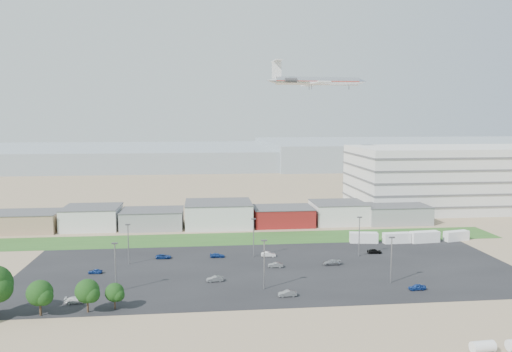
{
  "coord_description": "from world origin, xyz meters",
  "views": [
    {
      "loc": [
        -11.14,
        -96.12,
        36.41
      ],
      "look_at": [
        1.57,
        22.0,
        22.64
      ],
      "focal_mm": 35.0,
      "sensor_mm": 36.0,
      "label": 1
    }
  ],
  "objects": [
    {
      "name": "lightpole_back_l",
      "position": [
        -29.88,
        28.43,
        5.1
      ],
      "size": [
        1.2,
        0.5,
        10.2
      ],
      "primitive_type": null,
      "color": "slate",
      "rests_on": "ground"
    },
    {
      "name": "parked_car_10",
      "position": [
        -36.47,
        2.41,
        0.61
      ],
      "size": [
        4.32,
        1.98,
        1.23
      ],
      "primitive_type": "imported",
      "rotation": [
        0.0,
        0.0,
        1.63
      ],
      "color": "silver",
      "rests_on": "ground"
    },
    {
      "name": "parked_car_6",
      "position": [
        -7.59,
        32.08,
        0.56
      ],
      "size": [
        3.89,
        1.65,
        1.12
      ],
      "primitive_type": "imported",
      "rotation": [
        0.0,
        0.0,
        1.55
      ],
      "color": "navy",
      "rests_on": "ground"
    },
    {
      "name": "ground",
      "position": [
        0.0,
        0.0,
        0.0
      ],
      "size": [
        700.0,
        700.0,
        0.0
      ],
      "primitive_type": "plane",
      "color": "#8C7959",
      "rests_on": "ground"
    },
    {
      "name": "tree_near",
      "position": [
        -28.22,
        -1.64,
        2.9
      ],
      "size": [
        3.86,
        3.86,
        5.79
      ],
      "primitive_type": null,
      "color": "black",
      "rests_on": "ground"
    },
    {
      "name": "grass_strip",
      "position": [
        0.0,
        52.0,
        0.01
      ],
      "size": [
        160.0,
        16.0,
        0.02
      ],
      "primitive_type": "cube",
      "color": "#295620",
      "rests_on": "ground"
    },
    {
      "name": "parked_car_11",
      "position": [
        5.9,
        31.35,
        0.64
      ],
      "size": [
        3.98,
        1.65,
        1.28
      ],
      "primitive_type": "imported",
      "rotation": [
        0.0,
        0.0,
        1.49
      ],
      "color": "silver",
      "rests_on": "ground"
    },
    {
      "name": "box_trailer_a",
      "position": [
        35.74,
        43.2,
        1.52
      ],
      "size": [
        8.37,
        3.69,
        3.03
      ],
      "primitive_type": null,
      "rotation": [
        0.0,
        0.0,
        -0.15
      ],
      "color": "silver",
      "rests_on": "ground"
    },
    {
      "name": "parked_car_12",
      "position": [
        20.55,
        22.25,
        0.63
      ],
      "size": [
        4.43,
        1.93,
        1.27
      ],
      "primitive_type": "imported",
      "rotation": [
        0.0,
        0.0,
        -1.53
      ],
      "color": "#A5A5AA",
      "rests_on": "ground"
    },
    {
      "name": "tree_right",
      "position": [
        -33.03,
        -2.73,
        3.63
      ],
      "size": [
        4.83,
        4.83,
        7.25
      ],
      "primitive_type": null,
      "color": "black",
      "rests_on": "ground"
    },
    {
      "name": "tree_mid",
      "position": [
        -41.38,
        -3.48,
        3.82
      ],
      "size": [
        5.1,
        5.1,
        7.65
      ],
      "primitive_type": null,
      "color": "black",
      "rests_on": "ground"
    },
    {
      "name": "parked_car_5",
      "position": [
        -36.69,
        21.4,
        0.55
      ],
      "size": [
        3.33,
        1.55,
        1.1
      ],
      "primitive_type": "imported",
      "rotation": [
        0.0,
        0.0,
        -1.65
      ],
      "color": "navy",
      "rests_on": "ground"
    },
    {
      "name": "parked_car_9",
      "position": [
        -21.6,
        32.53,
        0.56
      ],
      "size": [
        4.12,
        2.08,
        1.12
      ],
      "primitive_type": "imported",
      "rotation": [
        0.0,
        0.0,
        1.51
      ],
      "color": "navy",
      "rests_on": "ground"
    },
    {
      "name": "parked_car_4",
      "position": [
        -8.75,
        12.54,
        0.61
      ],
      "size": [
        3.83,
        1.65,
        1.23
      ],
      "primitive_type": "imported",
      "rotation": [
        0.0,
        0.0,
        -1.47
      ],
      "color": "#595B5E",
      "rests_on": "ground"
    },
    {
      "name": "parked_car_2",
      "position": [
        34.04,
        2.43,
        0.63
      ],
      "size": [
        3.75,
        1.63,
        1.26
      ],
      "primitive_type": "imported",
      "rotation": [
        0.0,
        0.0,
        -1.53
      ],
      "color": "navy",
      "rests_on": "ground"
    },
    {
      "name": "lightpole_front_r",
      "position": [
        30.18,
        7.57,
        5.21
      ],
      "size": [
        1.23,
        0.51,
        10.42
      ],
      "primitive_type": null,
      "color": "slate",
      "rests_on": "ground"
    },
    {
      "name": "parked_car_7",
      "position": [
        6.35,
        21.72,
        0.6
      ],
      "size": [
        3.76,
        1.7,
        1.2
      ],
      "primitive_type": "imported",
      "rotation": [
        0.0,
        0.0,
        -1.69
      ],
      "color": "#595B5E",
      "rests_on": "ground"
    },
    {
      "name": "lightpole_front_l",
      "position": [
        -29.67,
        8.35,
        5.26
      ],
      "size": [
        1.24,
        0.52,
        10.52
      ],
      "primitive_type": null,
      "color": "slate",
      "rests_on": "ground"
    },
    {
      "name": "lightpole_back_m",
      "position": [
        1.99,
        31.84,
        5.12
      ],
      "size": [
        1.2,
        0.5,
        10.24
      ],
      "primitive_type": null,
      "color": "slate",
      "rests_on": "ground"
    },
    {
      "name": "storage_tank_nw",
      "position": [
        31.85,
        -26.43,
        1.1
      ],
      "size": [
        3.81,
        2.12,
        2.21
      ],
      "primitive_type": null,
      "rotation": [
        0.0,
        0.0,
        0.08
      ],
      "color": "silver",
      "rests_on": "ground"
    },
    {
      "name": "parking_garage",
      "position": [
        90.0,
        95.0,
        12.5
      ],
      "size": [
        80.0,
        40.0,
        25.0
      ],
      "primitive_type": "cube",
      "color": "silver",
      "rests_on": "ground"
    },
    {
      "name": "box_trailer_d",
      "position": [
        64.12,
        42.68,
        1.45
      ],
      "size": [
        8.06,
        4.02,
        2.9
      ],
      "primitive_type": null,
      "rotation": [
        0.0,
        0.0,
        0.22
      ],
      "color": "silver",
      "rests_on": "ground"
    },
    {
      "name": "parked_car_8",
      "position": [
        34.87,
        31.42,
        0.66
      ],
      "size": [
        3.92,
        1.7,
        1.32
      ],
      "primitive_type": "imported",
      "rotation": [
        0.0,
        0.0,
        1.53
      ],
      "color": "black",
      "rests_on": "ground"
    },
    {
      "name": "parked_car_13",
      "position": [
        5.85,
        1.55,
        0.63
      ],
      "size": [
        3.85,
        1.46,
        1.26
      ],
      "primitive_type": "imported",
      "rotation": [
        0.0,
        0.0,
        -1.54
      ],
      "color": "#595B5E",
      "rests_on": "ground"
    },
    {
      "name": "building_row",
      "position": [
        -17.0,
        71.0,
        4.0
      ],
      "size": [
        170.0,
        20.0,
        8.0
      ],
      "primitive_type": null,
      "color": "silver",
      "rests_on": "ground"
    },
    {
      "name": "hills_backdrop",
      "position": [
        40.0,
        315.0,
        4.5
      ],
      "size": [
        700.0,
        200.0,
        9.0
      ],
      "primitive_type": null,
      "color": "gray",
      "rests_on": "ground"
    },
    {
      "name": "parking_lot",
      "position": [
        5.0,
        20.0,
        0.01
      ],
      "size": [
        120.0,
        50.0,
        0.01
      ],
      "primitive_type": "cube",
      "color": "black",
      "rests_on": "ground"
    },
    {
      "name": "airliner",
      "position": [
        36.13,
        107.68,
        51.65
      ],
      "size": [
        44.14,
        31.2,
        12.64
      ],
      "primitive_type": null,
      "rotation": [
        0.0,
        0.0,
        0.05
      ],
      "color": "silver"
    },
    {
      "name": "lightpole_front_m",
      "position": [
        1.66,
        6.55,
        5.37
      ],
      "size": [
        1.26,
        0.53,
        10.74
      ],
      "primitive_type": null,
      "color": "slate",
      "rests_on": "ground"
    },
    {
      "name": "lightpole_back_r",
      "position": [
        29.82,
        29.28,
        5.31
      ],
      "size": [
        1.25,
        0.52,
        10.62
      ],
      "primitive_type": null,
      "color": "slate",
      "rests_on": "ground"
    },
    {
      "name": "box_trailer_c",
      "position": [
        53.78,
        41.74,
        1.62
      ],
      "size": [
        8.86,
        3.62,
        3.23
      ],
      "primitive_type": null,
      "rotation": [
        0.0,
        0.0,
        0.11
      ],
      "color": "silver",
      "rests_on": "ground"
    },
    {
      "name": "box_trailer_b",
      "position": [
        45.29,
        41.87,
        1.5
      ],
      "size": [
        8.11,
        2.87,
        3.0
      ],
      "primitive_type": null,
      "rotation": [
        0.0,
        0.0,
        0.05
      ],
      "color": "silver",
      "rests_on": "ground"
    }
  ]
}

